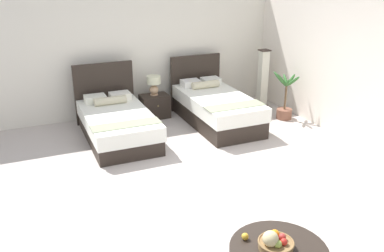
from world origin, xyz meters
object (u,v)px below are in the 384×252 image
object	(u,v)px
bed_near_window	(117,123)
table_lamp	(154,83)
bed_near_corner	(216,107)
floor_lamp_corner	(263,78)
fruit_bowl	(275,242)
nightstand	(155,106)
loose_apple	(245,236)
potted_palm	(285,105)

from	to	relation	value
bed_near_window	table_lamp	distance (m)	1.36
bed_near_corner	floor_lamp_corner	xyz separation A→B (m)	(1.44, 0.56, 0.31)
bed_near_window	fruit_bowl	xyz separation A→B (m)	(0.54, -4.33, 0.18)
nightstand	loose_apple	world-z (taller)	nightstand
nightstand	potted_palm	size ratio (longest dim) A/B	0.58
bed_near_window	potted_palm	bearing A→B (deg)	-5.65
fruit_bowl	table_lamp	bearing A→B (deg)	84.92
bed_near_window	loose_apple	bearing A→B (deg)	-85.09
bed_near_corner	potted_palm	xyz separation A→B (m)	(1.43, -0.33, -0.04)
bed_near_window	nightstand	world-z (taller)	bed_near_window
floor_lamp_corner	potted_palm	distance (m)	0.96
floor_lamp_corner	nightstand	bearing A→B (deg)	174.36
bed_near_window	loose_apple	xyz separation A→B (m)	(0.35, -4.08, 0.14)
potted_palm	floor_lamp_corner	bearing A→B (deg)	89.37
table_lamp	nightstand	bearing A→B (deg)	-90.00
table_lamp	loose_apple	xyz separation A→B (m)	(-0.65, -4.89, -0.29)
bed_near_corner	nightstand	distance (m)	1.30
bed_near_window	nightstand	xyz separation A→B (m)	(1.00, 0.79, -0.06)
nightstand	floor_lamp_corner	distance (m)	2.50
bed_near_corner	nightstand	world-z (taller)	bed_near_corner
bed_near_window	table_lamp	world-z (taller)	bed_near_window
nightstand	loose_apple	bearing A→B (deg)	-97.58
loose_apple	potted_palm	world-z (taller)	potted_palm
floor_lamp_corner	bed_near_window	bearing A→B (deg)	-170.94
fruit_bowl	loose_apple	bearing A→B (deg)	127.78
fruit_bowl	floor_lamp_corner	xyz separation A→B (m)	(2.91, 4.88, 0.16)
loose_apple	floor_lamp_corner	xyz separation A→B (m)	(3.11, 4.63, 0.20)
bed_near_corner	nightstand	bearing A→B (deg)	141.71
fruit_bowl	potted_palm	xyz separation A→B (m)	(2.91, 3.98, -0.18)
bed_near_window	floor_lamp_corner	distance (m)	3.52
bed_near_corner	floor_lamp_corner	bearing A→B (deg)	21.30
table_lamp	loose_apple	world-z (taller)	table_lamp
fruit_bowl	loose_apple	xyz separation A→B (m)	(-0.19, 0.25, -0.04)
bed_near_window	potted_palm	distance (m)	3.46
table_lamp	potted_palm	world-z (taller)	potted_palm
bed_near_window	bed_near_corner	bearing A→B (deg)	-0.28
bed_near_corner	bed_near_window	bearing A→B (deg)	179.72
bed_near_corner	loose_apple	bearing A→B (deg)	-112.27
fruit_bowl	nightstand	bearing A→B (deg)	84.90
table_lamp	floor_lamp_corner	xyz separation A→B (m)	(2.46, -0.26, -0.09)
nightstand	fruit_bowl	xyz separation A→B (m)	(-0.46, -5.12, 0.24)
bed_near_corner	table_lamp	bearing A→B (deg)	141.03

